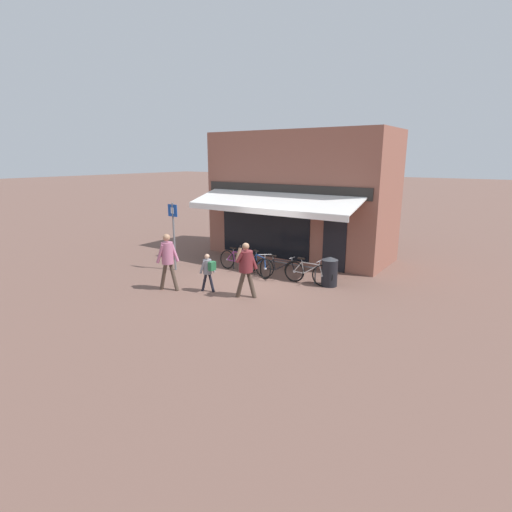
# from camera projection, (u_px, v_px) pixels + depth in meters

# --- Properties ---
(ground_plane) EXTENTS (160.00, 160.00, 0.00)m
(ground_plane) POSITION_uv_depth(u_px,v_px,m) (249.00, 283.00, 13.40)
(ground_plane) COLOR brown
(shop_front) EXTENTS (7.51, 4.65, 5.13)m
(shop_front) POSITION_uv_depth(u_px,v_px,m) (300.00, 195.00, 16.66)
(shop_front) COLOR #8E5647
(shop_front) RESTS_ON ground_plane
(bike_rack_rail) EXTENTS (3.51, 0.04, 0.57)m
(bike_rack_rail) POSITION_uv_depth(u_px,v_px,m) (272.00, 263.00, 14.09)
(bike_rack_rail) COLOR #47494F
(bike_rack_rail) RESTS_ON ground_plane
(bicycle_purple) EXTENTS (1.75, 0.52, 0.86)m
(bicycle_purple) POSITION_uv_depth(u_px,v_px,m) (238.00, 261.00, 14.77)
(bicycle_purple) COLOR black
(bicycle_purple) RESTS_ON ground_plane
(bicycle_blue) EXTENTS (1.60, 0.90, 0.89)m
(bicycle_blue) POSITION_uv_depth(u_px,v_px,m) (258.00, 265.00, 14.18)
(bicycle_blue) COLOR black
(bicycle_blue) RESTS_ON ground_plane
(bicycle_black) EXTENTS (1.79, 0.59, 0.85)m
(bicycle_black) POSITION_uv_depth(u_px,v_px,m) (279.00, 269.00, 13.69)
(bicycle_black) COLOR black
(bicycle_black) RESTS_ON ground_plane
(bicycle_silver) EXTENTS (1.74, 0.52, 0.87)m
(bicycle_silver) POSITION_uv_depth(u_px,v_px,m) (308.00, 273.00, 13.21)
(bicycle_silver) COLOR black
(bicycle_silver) RESTS_ON ground_plane
(pedestrian_adult) EXTENTS (0.59, 0.70, 1.70)m
(pedestrian_adult) POSITION_uv_depth(u_px,v_px,m) (246.00, 265.00, 11.79)
(pedestrian_adult) COLOR #47382D
(pedestrian_adult) RESTS_ON ground_plane
(pedestrian_child) EXTENTS (0.49, 0.41, 1.23)m
(pedestrian_child) POSITION_uv_depth(u_px,v_px,m) (208.00, 268.00, 12.35)
(pedestrian_child) COLOR black
(pedestrian_child) RESTS_ON ground_plane
(pedestrian_second_adult) EXTENTS (0.62, 0.58, 1.83)m
(pedestrian_second_adult) POSITION_uv_depth(u_px,v_px,m) (168.00, 256.00, 12.43)
(pedestrian_second_adult) COLOR #47382D
(pedestrian_second_adult) RESTS_ON ground_plane
(litter_bin) EXTENTS (0.53, 0.53, 0.98)m
(litter_bin) POSITION_uv_depth(u_px,v_px,m) (330.00, 271.00, 13.00)
(litter_bin) COLOR black
(litter_bin) RESTS_ON ground_plane
(parking_sign) EXTENTS (0.44, 0.07, 2.51)m
(parking_sign) POSITION_uv_depth(u_px,v_px,m) (174.00, 229.00, 14.60)
(parking_sign) COLOR slate
(parking_sign) RESTS_ON ground_plane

